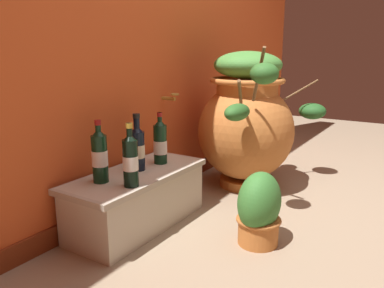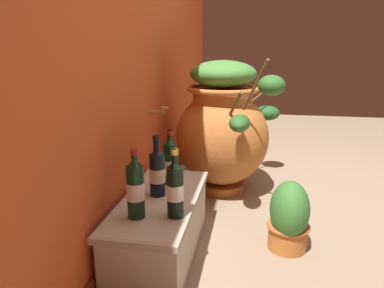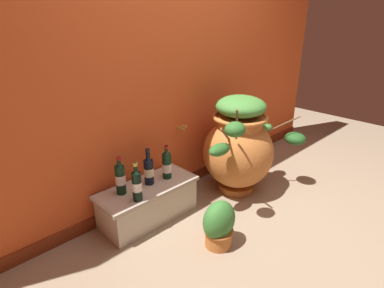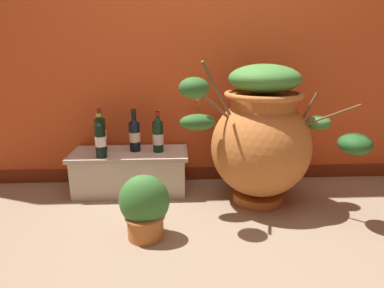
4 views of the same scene
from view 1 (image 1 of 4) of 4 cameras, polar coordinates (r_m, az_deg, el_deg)
The scene contains 8 objects.
ground_plane at distance 2.32m, azimuth 19.27°, elevation -11.43°, with size 7.00×7.00×0.00m, color gray.
terracotta_urn at distance 2.72m, azimuth 8.08°, elevation 3.27°, with size 1.11×0.76×0.98m.
stone_ledge at distance 2.17m, azimuth -8.05°, elevation -7.70°, with size 0.85×0.37×0.31m.
wine_bottle_left at distance 2.24m, azimuth -4.70°, elevation 0.36°, with size 0.08×0.08×0.30m.
wine_bottle_middle at distance 1.97m, azimuth -13.44°, elevation -1.53°, with size 0.08×0.08×0.32m.
wine_bottle_right at distance 2.13m, azimuth -8.04°, elevation -0.37°, with size 0.08×0.08×0.31m.
wine_bottle_back at distance 1.88m, azimuth -9.05°, elevation -2.16°, with size 0.08×0.08×0.31m.
potted_shrub at distance 1.98m, azimuth 9.84°, elevation -9.47°, with size 0.28×0.23×0.38m.
Camera 1 is at (-2.07, -0.43, 0.96)m, focal length 36.25 mm.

